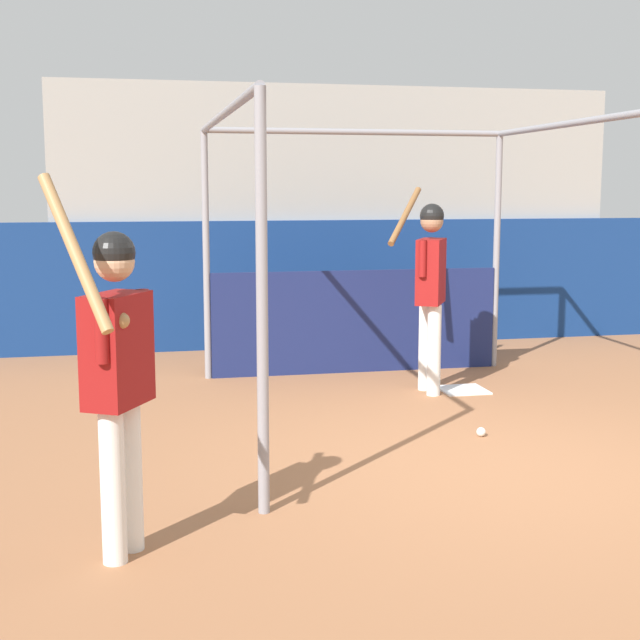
# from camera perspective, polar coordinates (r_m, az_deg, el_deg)

# --- Properties ---
(ground_plane) EXTENTS (60.00, 60.00, 0.00)m
(ground_plane) POSITION_cam_1_polar(r_m,az_deg,el_deg) (6.51, 12.15, -9.28)
(ground_plane) COLOR #9E6642
(outfield_wall) EXTENTS (24.00, 0.12, 1.57)m
(outfield_wall) POSITION_cam_1_polar(r_m,az_deg,el_deg) (11.17, 1.46, 2.39)
(outfield_wall) COLOR navy
(outfield_wall) RESTS_ON ground
(bleacher_section) EXTENTS (7.05, 3.20, 3.25)m
(bleacher_section) POSITION_cam_1_polar(r_m,az_deg,el_deg) (12.74, -0.27, 6.91)
(bleacher_section) COLOR #9E9E99
(bleacher_section) RESTS_ON ground
(batting_cage) EXTENTS (3.24, 4.04, 2.57)m
(batting_cage) POSITION_cam_1_polar(r_m,az_deg,el_deg) (8.65, 3.70, 3.24)
(batting_cage) COLOR gray
(batting_cage) RESTS_ON ground
(home_plate) EXTENTS (0.44, 0.44, 0.02)m
(home_plate) POSITION_cam_1_polar(r_m,az_deg,el_deg) (8.84, 9.13, -4.43)
(home_plate) COLOR white
(home_plate) RESTS_ON ground
(player_batter) EXTENTS (0.61, 0.96, 1.97)m
(player_batter) POSITION_cam_1_polar(r_m,az_deg,el_deg) (8.55, 7.06, 2.66)
(player_batter) COLOR white
(player_batter) RESTS_ON ground
(player_waiting) EXTENTS (0.55, 0.77, 2.03)m
(player_waiting) POSITION_cam_1_polar(r_m,az_deg,el_deg) (4.76, -12.87, -2.82)
(player_waiting) COLOR white
(player_waiting) RESTS_ON ground
(baseball) EXTENTS (0.07, 0.07, 0.07)m
(baseball) POSITION_cam_1_polar(r_m,az_deg,el_deg) (7.26, 10.27, -7.06)
(baseball) COLOR white
(baseball) RESTS_ON ground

